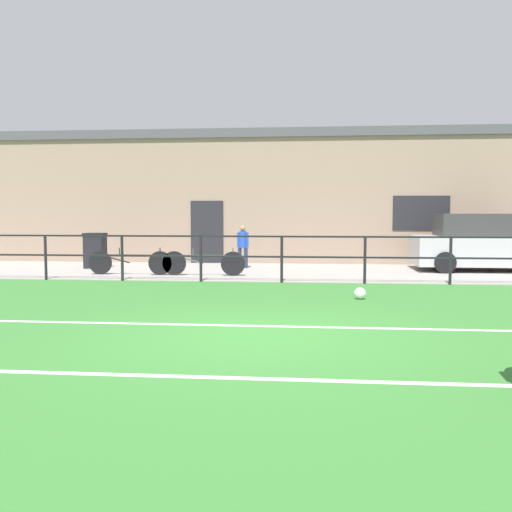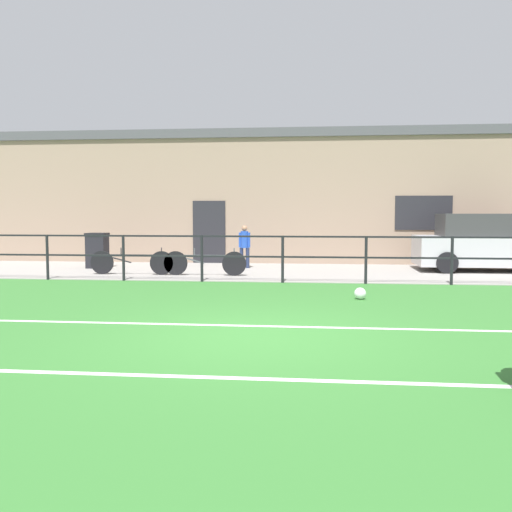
% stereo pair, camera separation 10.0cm
% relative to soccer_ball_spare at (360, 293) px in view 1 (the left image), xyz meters
% --- Properties ---
extents(ground, '(60.00, 44.00, 0.04)m').
position_rel_soccer_ball_spare_xyz_m(ground, '(-1.68, -3.51, -0.14)').
color(ground, '#33702D').
extents(field_line_touchline, '(36.00, 0.11, 0.00)m').
position_rel_soccer_ball_spare_xyz_m(field_line_touchline, '(-1.68, -2.85, -0.11)').
color(field_line_touchline, white).
rests_on(field_line_touchline, ground).
extents(field_line_hash, '(36.00, 0.11, 0.00)m').
position_rel_soccer_ball_spare_xyz_m(field_line_hash, '(-1.68, -5.56, -0.11)').
color(field_line_hash, white).
rests_on(field_line_hash, ground).
extents(pavement_strip, '(48.00, 5.00, 0.02)m').
position_rel_soccer_ball_spare_xyz_m(pavement_strip, '(-1.68, 4.99, -0.11)').
color(pavement_strip, gray).
rests_on(pavement_strip, ground).
extents(perimeter_fence, '(36.07, 0.07, 1.15)m').
position_rel_soccer_ball_spare_xyz_m(perimeter_fence, '(-1.68, 2.49, 0.63)').
color(perimeter_fence, black).
rests_on(perimeter_fence, ground).
extents(clubhouse_facade, '(28.00, 2.56, 4.48)m').
position_rel_soccer_ball_spare_xyz_m(clubhouse_facade, '(-1.68, 8.69, 2.13)').
color(clubhouse_facade, gray).
rests_on(clubhouse_facade, ground).
extents(soccer_ball_spare, '(0.23, 0.23, 0.23)m').
position_rel_soccer_ball_spare_xyz_m(soccer_ball_spare, '(0.00, 0.00, 0.00)').
color(soccer_ball_spare, white).
rests_on(soccer_ball_spare, ground).
extents(spectator_child, '(0.36, 0.23, 1.30)m').
position_rel_soccer_ball_spare_xyz_m(spectator_child, '(-3.05, 5.86, 0.64)').
color(spectator_child, '#232D4C').
rests_on(spectator_child, pavement_strip).
extents(parked_car_red, '(4.39, 1.84, 1.66)m').
position_rel_soccer_ball_spare_xyz_m(parked_car_red, '(4.18, 5.74, 0.69)').
color(parked_car_red, '#B7B7BC').
rests_on(parked_car_red, pavement_strip).
extents(bicycle_parked_0, '(2.25, 0.04, 0.75)m').
position_rel_soccer_ball_spare_xyz_m(bicycle_parked_0, '(-3.86, 3.69, 0.24)').
color(bicycle_parked_0, black).
rests_on(bicycle_parked_0, pavement_strip).
extents(bicycle_parked_1, '(2.32, 0.04, 0.74)m').
position_rel_soccer_ball_spare_xyz_m(bicycle_parked_1, '(-5.88, 3.69, 0.24)').
color(bicycle_parked_1, black).
rests_on(bicycle_parked_1, pavement_strip).
extents(trash_bin_0, '(0.61, 0.52, 1.07)m').
position_rel_soccer_ball_spare_xyz_m(trash_bin_0, '(-7.51, 5.38, 0.44)').
color(trash_bin_0, black).
rests_on(trash_bin_0, pavement_strip).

